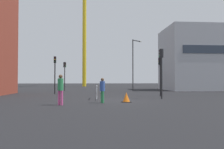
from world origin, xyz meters
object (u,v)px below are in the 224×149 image
(traffic_light_crosswalk, at_px, (161,65))
(traffic_cone_orange, at_px, (126,98))
(traffic_light_far, at_px, (55,69))
(streetlamp_tall, at_px, (134,61))
(pedestrian_waiting, at_px, (102,88))
(traffic_light_near, at_px, (160,70))
(construction_crane, at_px, (85,19))
(traffic_light_median, at_px, (65,72))
(pedestrian_walking, at_px, (61,87))

(traffic_light_crosswalk, height_order, traffic_cone_orange, traffic_light_crosswalk)
(traffic_light_far, height_order, traffic_cone_orange, traffic_light_far)
(streetlamp_tall, distance_m, pedestrian_waiting, 16.51)
(streetlamp_tall, distance_m, traffic_light_far, 11.29)
(traffic_light_near, height_order, traffic_cone_orange, traffic_light_near)
(traffic_cone_orange, bearing_deg, construction_crane, 97.20)
(traffic_light_crosswalk, bearing_deg, traffic_light_far, 144.15)
(construction_crane, xyz_separation_m, traffic_light_median, (-1.59, -21.63, -13.19))
(traffic_light_median, height_order, traffic_cone_orange, traffic_light_median)
(streetlamp_tall, bearing_deg, traffic_light_crosswalk, -89.91)
(traffic_light_near, relative_size, traffic_light_crosswalk, 0.90)
(traffic_light_far, xyz_separation_m, pedestrian_walking, (2.28, -10.85, -1.64))
(traffic_light_median, bearing_deg, traffic_light_far, -92.30)
(traffic_light_median, bearing_deg, streetlamp_tall, -1.87)
(pedestrian_waiting, bearing_deg, pedestrian_walking, -157.48)
(traffic_light_near, relative_size, pedestrian_waiting, 2.18)
(streetlamp_tall, bearing_deg, construction_crane, 109.65)
(streetlamp_tall, height_order, traffic_light_near, streetlamp_tall)
(construction_crane, height_order, pedestrian_walking, construction_crane)
(traffic_light_far, bearing_deg, traffic_light_crosswalk, -35.85)
(construction_crane, bearing_deg, traffic_cone_orange, -82.80)
(pedestrian_walking, bearing_deg, traffic_light_near, 39.12)
(construction_crane, distance_m, traffic_light_median, 25.39)
(traffic_light_median, distance_m, pedestrian_waiting, 16.51)
(traffic_light_near, bearing_deg, pedestrian_walking, -140.88)
(streetlamp_tall, height_order, traffic_cone_orange, streetlamp_tall)
(traffic_cone_orange, bearing_deg, streetlamp_tall, 78.10)
(traffic_light_far, height_order, pedestrian_walking, traffic_light_far)
(traffic_light_far, xyz_separation_m, traffic_light_crosswalk, (9.68, -6.99, -0.03))
(traffic_light_far, relative_size, traffic_cone_orange, 6.09)
(streetlamp_tall, relative_size, pedestrian_waiting, 4.28)
(streetlamp_tall, distance_m, pedestrian_walking, 18.36)
(traffic_light_near, xyz_separation_m, traffic_light_far, (-10.41, 4.24, 0.28))
(traffic_light_near, distance_m, traffic_light_far, 11.24)
(traffic_light_crosswalk, distance_m, pedestrian_waiting, 5.85)
(traffic_light_far, bearing_deg, construction_crane, 86.22)
(construction_crane, relative_size, streetlamp_tall, 3.53)
(streetlamp_tall, bearing_deg, pedestrian_walking, -114.08)
(traffic_light_near, relative_size, traffic_light_median, 0.92)
(construction_crane, bearing_deg, pedestrian_walking, -89.33)
(traffic_light_crosswalk, bearing_deg, traffic_light_median, 126.05)
(construction_crane, relative_size, traffic_light_crosswalk, 6.22)
(traffic_light_crosswalk, height_order, traffic_light_median, traffic_light_crosswalk)
(construction_crane, bearing_deg, pedestrian_waiting, -85.39)
(traffic_light_median, bearing_deg, construction_crane, 85.81)
(traffic_light_crosswalk, xyz_separation_m, pedestrian_walking, (-7.40, -3.86, -1.61))
(construction_crane, bearing_deg, traffic_light_near, -74.92)
(traffic_light_far, xyz_separation_m, pedestrian_waiting, (4.84, -9.79, -1.77))
(traffic_light_near, xyz_separation_m, pedestrian_waiting, (-5.56, -5.55, -1.49))
(streetlamp_tall, relative_size, traffic_cone_orange, 10.57)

